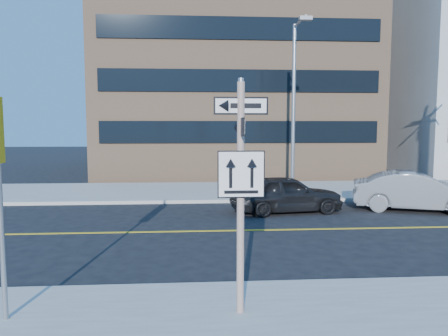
{
  "coord_description": "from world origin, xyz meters",
  "views": [
    {
      "loc": [
        -0.8,
        -9.86,
        3.44
      ],
      "look_at": [
        0.17,
        4.0,
        2.05
      ],
      "focal_mm": 35.0,
      "sensor_mm": 36.0,
      "label": 1
    }
  ],
  "objects": [
    {
      "name": "ground",
      "position": [
        0.0,
        0.0,
        0.0
      ],
      "size": [
        120.0,
        120.0,
        0.0
      ],
      "primitive_type": "plane",
      "color": "black",
      "rests_on": "ground"
    },
    {
      "name": "sign_pole",
      "position": [
        0.0,
        -2.51,
        2.44
      ],
      "size": [
        0.92,
        0.92,
        4.06
      ],
      "color": "silver",
      "rests_on": "near_sidewalk"
    },
    {
      "name": "parked_car_a",
      "position": [
        2.81,
        6.84,
        0.74
      ],
      "size": [
        2.29,
        4.51,
        1.47
      ],
      "primitive_type": "imported",
      "rotation": [
        0.0,
        0.0,
        1.7
      ],
      "color": "black",
      "rests_on": "ground"
    },
    {
      "name": "parked_car_b",
      "position": [
        8.0,
        6.75,
        0.79
      ],
      "size": [
        3.15,
        5.05,
        1.57
      ],
      "primitive_type": "imported",
      "rotation": [
        0.0,
        0.0,
        1.23
      ],
      "color": "slate",
      "rests_on": "ground"
    },
    {
      "name": "streetlight_a",
      "position": [
        4.0,
        10.76,
        4.76
      ],
      "size": [
        0.55,
        2.25,
        8.0
      ],
      "color": "gray",
      "rests_on": "far_sidewalk"
    },
    {
      "name": "building_brick",
      "position": [
        2.0,
        25.0,
        9.0
      ],
      "size": [
        18.0,
        18.0,
        18.0
      ],
      "primitive_type": "cube",
      "color": "#A57D5B",
      "rests_on": "ground"
    }
  ]
}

